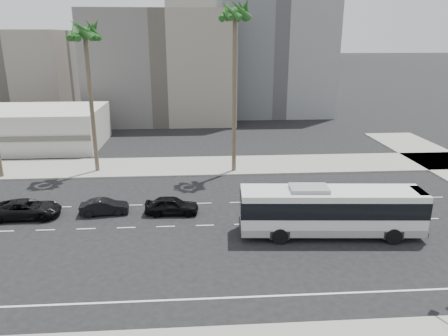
{
  "coord_description": "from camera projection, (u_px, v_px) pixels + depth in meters",
  "views": [
    {
      "loc": [
        -6.54,
        -29.57,
        13.91
      ],
      "look_at": [
        -4.24,
        4.0,
        3.36
      ],
      "focal_mm": 33.66,
      "sensor_mm": 36.0,
      "label": 1
    }
  ],
  "objects": [
    {
      "name": "city_bus",
      "position": [
        331.0,
        210.0,
        30.26
      ],
      "size": [
        13.24,
        3.83,
        3.75
      ],
      "rotation": [
        0.0,
        0.0,
        -0.07
      ],
      "color": "silver",
      "rests_on": "ground"
    },
    {
      "name": "palm_mid",
      "position": [
        85.0,
        36.0,
        41.05
      ],
      "size": [
        5.02,
        5.02,
        15.5
      ],
      "rotation": [
        0.0,
        0.0,
        -0.05
      ],
      "color": "brown",
      "rests_on": "ground"
    },
    {
      "name": "highrise_far",
      "position": [
        310.0,
        11.0,
        275.81
      ],
      "size": [
        22.0,
        22.0,
        60.0
      ],
      "primitive_type": "cube",
      "color": "#52545A",
      "rests_on": "ground"
    },
    {
      "name": "commercial_low",
      "position": [
        16.0,
        128.0,
        54.78
      ],
      "size": [
        22.0,
        12.16,
        5.0
      ],
      "color": "beige",
      "rests_on": "ground"
    },
    {
      "name": "ground",
      "position": [
        282.0,
        223.0,
        32.73
      ],
      "size": [
        700.0,
        700.0,
        0.0
      ],
      "primitive_type": "plane",
      "color": "black",
      "rests_on": "ground"
    },
    {
      "name": "sidewalk_north",
      "position": [
        254.0,
        165.0,
        47.47
      ],
      "size": [
        120.0,
        7.0,
        0.15
      ],
      "primitive_type": "cube",
      "color": "gray",
      "rests_on": "ground"
    },
    {
      "name": "car_a",
      "position": [
        172.0,
        205.0,
        34.25
      ],
      "size": [
        1.96,
        4.43,
        1.48
      ],
      "primitive_type": "imported",
      "rotation": [
        0.0,
        0.0,
        1.52
      ],
      "color": "black",
      "rests_on": "ground"
    },
    {
      "name": "midrise_beige_west",
      "position": [
        163.0,
        67.0,
        72.1
      ],
      "size": [
        24.0,
        18.0,
        18.0
      ],
      "primitive_type": "cube",
      "color": "slate",
      "rests_on": "ground"
    },
    {
      "name": "palm_near",
      "position": [
        235.0,
        17.0,
        40.58
      ],
      "size": [
        5.16,
        5.16,
        17.37
      ],
      "rotation": [
        0.0,
        0.0,
        -0.19
      ],
      "color": "brown",
      "rests_on": "ground"
    },
    {
      "name": "midrise_beige_far",
      "position": [
        20.0,
        74.0,
        75.62
      ],
      "size": [
        18.0,
        16.0,
        15.0
      ],
      "primitive_type": "cube",
      "color": "slate",
      "rests_on": "ground"
    },
    {
      "name": "midrise_gray_center",
      "position": [
        272.0,
        42.0,
        78.86
      ],
      "size": [
        20.0,
        20.0,
        26.0
      ],
      "primitive_type": "cube",
      "color": "slate",
      "rests_on": "ground"
    },
    {
      "name": "car_b",
      "position": [
        104.0,
        207.0,
        34.23
      ],
      "size": [
        1.75,
        4.01,
        1.28
      ],
      "primitive_type": "imported",
      "rotation": [
        0.0,
        0.0,
        1.67
      ],
      "color": "black",
      "rests_on": "ground"
    },
    {
      "name": "car_c",
      "position": [
        26.0,
        209.0,
        33.56
      ],
      "size": [
        2.59,
        5.39,
        1.48
      ],
      "primitive_type": "imported",
      "rotation": [
        0.0,
        0.0,
        1.6
      ],
      "color": "black",
      "rests_on": "ground"
    }
  ]
}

